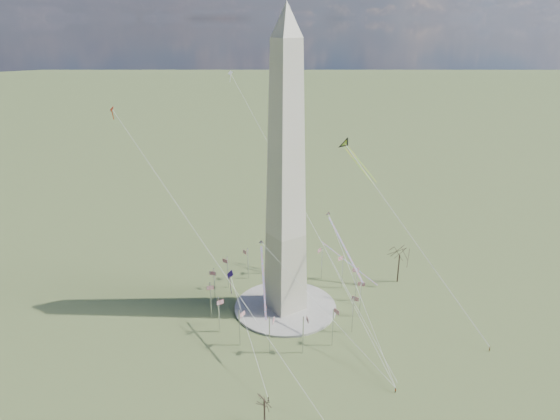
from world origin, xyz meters
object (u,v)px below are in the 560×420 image
tree_near (400,253)px  kite_delta_black (347,146)px  washington_monument (286,179)px  person_west (268,400)px  person_east (490,349)px

tree_near → kite_delta_black: bearing=109.0°
washington_monument → tree_near: size_ratio=5.75×
kite_delta_black → person_west: bearing=31.2°
person_west → kite_delta_black: (68.97, 51.49, 49.43)m
tree_near → person_east: tree_near is taller
person_east → kite_delta_black: (0.35, 70.82, 49.41)m
washington_monument → tree_near: bearing=-10.2°
person_east → person_west: (-68.62, 19.33, -0.01)m
person_east → person_west: size_ratio=1.02×
washington_monument → person_west: (-30.12, -35.97, -47.10)m
washington_monument → kite_delta_black: (38.85, 15.51, 2.32)m
washington_monument → tree_near: 59.63m
person_east → kite_delta_black: bearing=-126.1°
washington_monument → person_east: bearing=-55.2°
washington_monument → person_west: bearing=-129.9°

